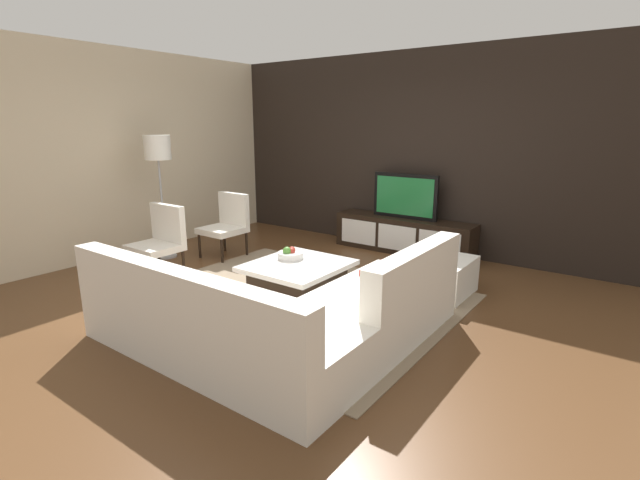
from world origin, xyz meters
TOP-DOWN VIEW (x-y plane):
  - ground_plane at (0.00, 0.00)m, footprint 14.00×14.00m
  - feature_wall_back at (0.00, 2.70)m, footprint 6.40×0.12m
  - side_wall_left at (-3.20, 0.20)m, footprint 0.12×5.20m
  - area_rug at (-0.10, 0.00)m, footprint 3.26×2.67m
  - media_console at (-0.00, 2.40)m, footprint 2.04×0.43m
  - television at (0.00, 2.40)m, footprint 0.96×0.06m
  - sectional_couch at (0.52, -0.89)m, footprint 2.46×2.33m
  - coffee_table at (-0.10, 0.10)m, footprint 0.92×1.00m
  - accent_chair_near at (-1.87, -0.31)m, footprint 0.57×0.50m
  - floor_lamp at (-2.55, 0.21)m, footprint 0.34×0.34m
  - ottoman at (1.04, 1.11)m, footprint 0.70×0.70m
  - fruit_bowl at (-0.28, 0.20)m, footprint 0.28×0.28m
  - accent_chair_far at (-1.91, 0.80)m, footprint 0.53×0.54m

SIDE VIEW (x-z plane):
  - ground_plane at x=0.00m, z-range 0.00..0.00m
  - area_rug at x=-0.10m, z-range 0.00..0.01m
  - ottoman at x=1.04m, z-range 0.00..0.40m
  - coffee_table at x=-0.10m, z-range 0.01..0.39m
  - media_console at x=0.00m, z-range 0.00..0.50m
  - sectional_couch at x=0.52m, z-range -0.13..0.69m
  - fruit_bowl at x=-0.28m, z-range 0.36..0.50m
  - accent_chair_far at x=-1.91m, z-range 0.05..0.92m
  - accent_chair_near at x=-1.87m, z-range 0.06..0.93m
  - television at x=0.00m, z-range 0.50..1.13m
  - feature_wall_back at x=0.00m, z-range 0.00..2.80m
  - side_wall_left at x=-3.20m, z-range 0.00..2.80m
  - floor_lamp at x=-2.55m, z-range 0.58..2.24m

